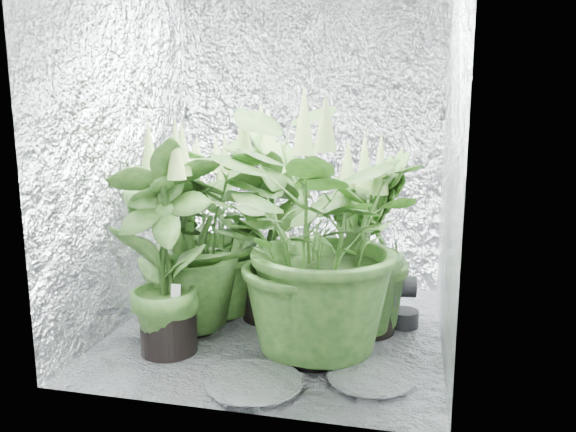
{
  "coord_description": "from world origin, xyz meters",
  "views": [
    {
      "loc": [
        0.65,
        -2.61,
        1.1
      ],
      "look_at": [
        0.05,
        0.0,
        0.59
      ],
      "focal_mm": 35.0,
      "sensor_mm": 36.0,
      "label": 1
    }
  ],
  "objects_px": {
    "plant_e": "(313,236)",
    "plant_f": "(165,249)",
    "plant_c": "(368,245)",
    "plant_a": "(214,231)",
    "circulation_fan": "(399,296)",
    "plant_b": "(271,223)",
    "plant_d": "(189,246)"
  },
  "relations": [
    {
      "from": "plant_e",
      "to": "plant_f",
      "type": "xyz_separation_m",
      "value": [
        -0.65,
        -0.08,
        -0.08
      ]
    },
    {
      "from": "plant_e",
      "to": "plant_c",
      "type": "bearing_deg",
      "value": 60.18
    },
    {
      "from": "plant_f",
      "to": "plant_a",
      "type": "bearing_deg",
      "value": 84.14
    },
    {
      "from": "plant_e",
      "to": "plant_f",
      "type": "distance_m",
      "value": 0.66
    },
    {
      "from": "plant_a",
      "to": "circulation_fan",
      "type": "bearing_deg",
      "value": 3.41
    },
    {
      "from": "plant_b",
      "to": "plant_e",
      "type": "bearing_deg",
      "value": -56.06
    },
    {
      "from": "plant_d",
      "to": "plant_e",
      "type": "distance_m",
      "value": 0.69
    },
    {
      "from": "plant_d",
      "to": "plant_a",
      "type": "bearing_deg",
      "value": 77.21
    },
    {
      "from": "plant_d",
      "to": "plant_b",
      "type": "bearing_deg",
      "value": 36.12
    },
    {
      "from": "plant_a",
      "to": "plant_b",
      "type": "height_order",
      "value": "plant_b"
    },
    {
      "from": "plant_d",
      "to": "plant_c",
      "type": "bearing_deg",
      "value": 11.75
    },
    {
      "from": "plant_a",
      "to": "plant_f",
      "type": "xyz_separation_m",
      "value": [
        -0.05,
        -0.49,
        0.02
      ]
    },
    {
      "from": "plant_a",
      "to": "plant_b",
      "type": "bearing_deg",
      "value": 6.24
    },
    {
      "from": "plant_b",
      "to": "circulation_fan",
      "type": "relative_size",
      "value": 3.02
    },
    {
      "from": "plant_c",
      "to": "plant_f",
      "type": "xyz_separation_m",
      "value": [
        -0.86,
        -0.45,
        0.04
      ]
    },
    {
      "from": "plant_a",
      "to": "circulation_fan",
      "type": "height_order",
      "value": "plant_a"
    },
    {
      "from": "plant_d",
      "to": "circulation_fan",
      "type": "xyz_separation_m",
      "value": [
        1.02,
        0.28,
        -0.28
      ]
    },
    {
      "from": "plant_b",
      "to": "plant_f",
      "type": "relative_size",
      "value": 1.07
    },
    {
      "from": "circulation_fan",
      "to": "plant_f",
      "type": "bearing_deg",
      "value": -157.88
    },
    {
      "from": "plant_b",
      "to": "plant_c",
      "type": "height_order",
      "value": "plant_b"
    },
    {
      "from": "plant_a",
      "to": "plant_b",
      "type": "xyz_separation_m",
      "value": [
        0.3,
        0.03,
        0.05
      ]
    },
    {
      "from": "plant_a",
      "to": "plant_d",
      "type": "xyz_separation_m",
      "value": [
        -0.05,
        -0.23,
        -0.03
      ]
    },
    {
      "from": "plant_f",
      "to": "circulation_fan",
      "type": "distance_m",
      "value": 1.2
    },
    {
      "from": "circulation_fan",
      "to": "plant_a",
      "type": "bearing_deg",
      "value": 177.18
    },
    {
      "from": "plant_a",
      "to": "plant_c",
      "type": "height_order",
      "value": "plant_a"
    },
    {
      "from": "plant_f",
      "to": "circulation_fan",
      "type": "xyz_separation_m",
      "value": [
        1.02,
        0.55,
        -0.33
      ]
    },
    {
      "from": "plant_c",
      "to": "plant_f",
      "type": "relative_size",
      "value": 0.93
    },
    {
      "from": "plant_b",
      "to": "plant_e",
      "type": "relative_size",
      "value": 0.95
    },
    {
      "from": "plant_b",
      "to": "plant_e",
      "type": "distance_m",
      "value": 0.54
    },
    {
      "from": "plant_d",
      "to": "circulation_fan",
      "type": "bearing_deg",
      "value": 15.53
    },
    {
      "from": "plant_d",
      "to": "plant_f",
      "type": "xyz_separation_m",
      "value": [
        0.0,
        -0.27,
        0.05
      ]
    },
    {
      "from": "plant_c",
      "to": "circulation_fan",
      "type": "height_order",
      "value": "plant_c"
    }
  ]
}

